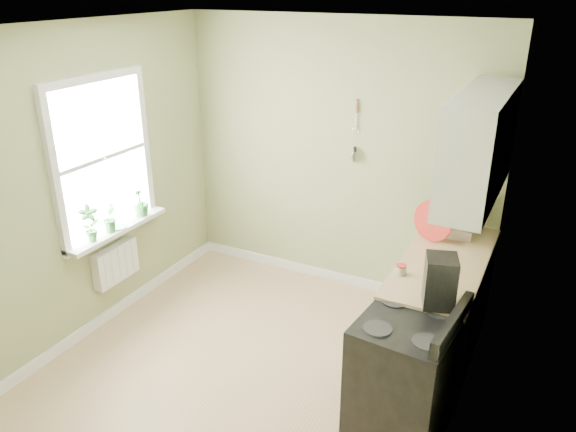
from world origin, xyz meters
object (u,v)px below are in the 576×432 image
at_px(coffee_maker, 439,282).
at_px(stand_mixer, 461,214).
at_px(stove, 405,374).
at_px(kettle, 437,212).

bearing_deg(coffee_maker, stand_mixer, 94.73).
bearing_deg(coffee_maker, stove, -114.87).
relative_size(stand_mixer, coffee_maker, 1.18).
xyz_separation_m(stove, kettle, (-0.23, 1.67, 0.56)).
height_order(stove, coffee_maker, coffee_maker).
relative_size(stove, coffee_maker, 2.77).
distance_m(stove, coffee_maker, 0.69).
xyz_separation_m(stand_mixer, coffee_maker, (0.11, -1.27, -0.01)).
xyz_separation_m(kettle, coffee_maker, (0.34, -1.42, 0.08)).
bearing_deg(kettle, stand_mixer, -31.69).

